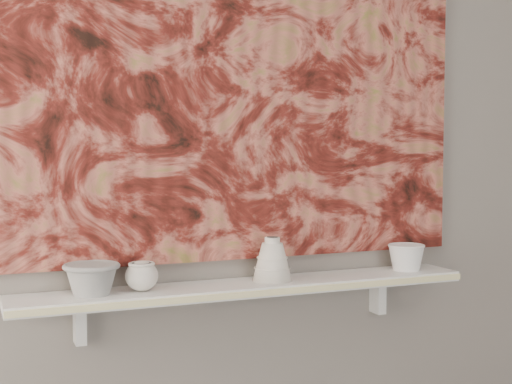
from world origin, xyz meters
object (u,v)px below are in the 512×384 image
shelf (249,287)px  painting (239,79)px  bowl_grey (92,279)px  bell_vessel (272,259)px  bowl_white (406,257)px  cup_cream (142,276)px

shelf → painting: bearing=90.0°
painting → bowl_grey: size_ratio=9.62×
painting → bell_vessel: size_ratio=11.25×
bell_vessel → bowl_white: (0.48, 0.00, -0.02)m
shelf → cup_cream: cup_cream is taller
cup_cream → bowl_white: size_ratio=0.77×
bell_vessel → painting: bearing=133.0°
cup_cream → bowl_white: (0.88, 0.00, 0.00)m
painting → bowl_white: size_ratio=12.48×
bowl_grey → bowl_white: size_ratio=1.30×
painting → cup_cream: painting is taller
shelf → painting: size_ratio=0.93×
shelf → cup_cream: bearing=180.0°
shelf → cup_cream: 0.33m
painting → bowl_white: 0.80m
shelf → bell_vessel: size_ratio=10.50×
bell_vessel → bowl_white: 0.48m
shelf → painting: 0.63m
painting → bell_vessel: 0.55m
painting → cup_cream: 0.66m
bowl_grey → bowl_white: 1.02m
painting → cup_cream: (-0.33, -0.08, -0.57)m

